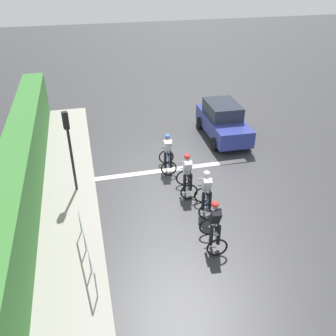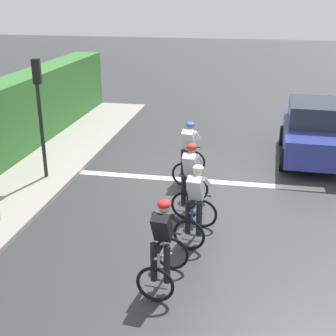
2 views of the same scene
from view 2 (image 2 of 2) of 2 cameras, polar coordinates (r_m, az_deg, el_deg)
The scene contains 9 objects.
ground_plane at distance 13.06m, azimuth 3.48°, elevation -1.28°, with size 80.00×80.00×0.00m, color #333335.
sidewalk_kerb at distance 12.75m, azimuth -19.51°, elevation -2.82°, with size 2.80×19.94×0.12m, color #9E998E.
road_marking_stop_line at distance 12.90m, azimuth 3.38°, elevation -1.55°, with size 7.00×0.30×0.01m, color silver.
cyclist_lead at distance 8.15m, azimuth -0.62°, elevation -9.77°, with size 0.78×1.14×1.66m.
cyclist_second at distance 9.63m, azimuth 3.49°, elevation -4.62°, with size 0.84×1.17×1.66m.
cyclist_mid at distance 10.88m, azimuth 2.79°, elevation -1.47°, with size 0.78×1.14×1.66m.
cyclist_fourth at distance 12.66m, azimuth 2.62°, elevation 1.87°, with size 0.82×1.16×1.66m.
car_navy at distance 15.08m, azimuth 17.45°, elevation 4.41°, with size 2.00×4.16×1.76m.
traffic_light_near_crossing at distance 12.74m, azimuth -15.67°, elevation 7.91°, with size 0.24×0.31×3.34m.
Camera 2 is at (-1.46, 11.97, 4.99)m, focal length 49.14 mm.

